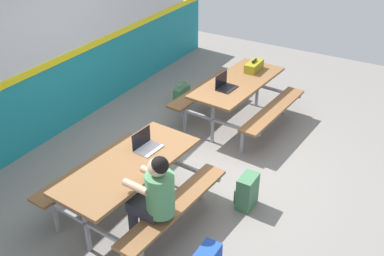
{
  "coord_description": "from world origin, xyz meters",
  "views": [
    {
      "loc": [
        -4.55,
        -2.51,
        3.67
      ],
      "look_at": [
        0.0,
        0.15,
        0.55
      ],
      "focal_mm": 42.29,
      "sensor_mm": 36.0,
      "label": 1
    }
  ],
  "objects_px": {
    "backpack_dark": "(247,192)",
    "tote_bag_bright": "(182,96)",
    "toolbox_grey": "(254,66)",
    "picnic_table_left": "(130,175)",
    "laptop_silver": "(146,145)",
    "picnic_table_right": "(237,91)",
    "laptop_dark": "(225,85)",
    "student_nearer": "(154,195)"
  },
  "relations": [
    {
      "from": "backpack_dark",
      "to": "tote_bag_bright",
      "type": "height_order",
      "value": "backpack_dark"
    },
    {
      "from": "backpack_dark",
      "to": "toolbox_grey",
      "type": "bearing_deg",
      "value": 22.58
    },
    {
      "from": "picnic_table_left",
      "to": "tote_bag_bright",
      "type": "height_order",
      "value": "picnic_table_left"
    },
    {
      "from": "picnic_table_left",
      "to": "laptop_silver",
      "type": "height_order",
      "value": "laptop_silver"
    },
    {
      "from": "picnic_table_right",
      "to": "laptop_dark",
      "type": "xyz_separation_m",
      "value": [
        -0.33,
        0.06,
        0.21
      ]
    },
    {
      "from": "picnic_table_left",
      "to": "toolbox_grey",
      "type": "height_order",
      "value": "toolbox_grey"
    },
    {
      "from": "laptop_silver",
      "to": "student_nearer",
      "type": "bearing_deg",
      "value": -139.13
    },
    {
      "from": "laptop_silver",
      "to": "tote_bag_bright",
      "type": "distance_m",
      "value": 2.58
    },
    {
      "from": "laptop_silver",
      "to": "laptop_dark",
      "type": "relative_size",
      "value": 1.0
    },
    {
      "from": "student_nearer",
      "to": "laptop_silver",
      "type": "height_order",
      "value": "student_nearer"
    },
    {
      "from": "laptop_dark",
      "to": "backpack_dark",
      "type": "bearing_deg",
      "value": -144.17
    },
    {
      "from": "backpack_dark",
      "to": "picnic_table_right",
      "type": "bearing_deg",
      "value": 29.06
    },
    {
      "from": "picnic_table_right",
      "to": "laptop_silver",
      "type": "distance_m",
      "value": 2.29
    },
    {
      "from": "picnic_table_right",
      "to": "backpack_dark",
      "type": "height_order",
      "value": "picnic_table_right"
    },
    {
      "from": "tote_bag_bright",
      "to": "toolbox_grey",
      "type": "bearing_deg",
      "value": -67.35
    },
    {
      "from": "laptop_silver",
      "to": "toolbox_grey",
      "type": "xyz_separation_m",
      "value": [
        2.79,
        -0.16,
        0.02
      ]
    },
    {
      "from": "picnic_table_right",
      "to": "laptop_dark",
      "type": "height_order",
      "value": "laptop_dark"
    },
    {
      "from": "picnic_table_left",
      "to": "laptop_dark",
      "type": "bearing_deg",
      "value": -1.24
    },
    {
      "from": "laptop_dark",
      "to": "toolbox_grey",
      "type": "xyz_separation_m",
      "value": [
        0.84,
        -0.1,
        0.02
      ]
    },
    {
      "from": "picnic_table_right",
      "to": "backpack_dark",
      "type": "xyz_separation_m",
      "value": [
        -1.8,
        -1.0,
        -0.36
      ]
    },
    {
      "from": "laptop_dark",
      "to": "tote_bag_bright",
      "type": "xyz_separation_m",
      "value": [
        0.38,
        1.0,
        -0.59
      ]
    },
    {
      "from": "picnic_table_left",
      "to": "picnic_table_right",
      "type": "distance_m",
      "value": 2.63
    },
    {
      "from": "laptop_silver",
      "to": "laptop_dark",
      "type": "height_order",
      "value": "same"
    },
    {
      "from": "student_nearer",
      "to": "toolbox_grey",
      "type": "bearing_deg",
      "value": 6.45
    },
    {
      "from": "picnic_table_right",
      "to": "tote_bag_bright",
      "type": "height_order",
      "value": "picnic_table_right"
    },
    {
      "from": "backpack_dark",
      "to": "laptop_dark",
      "type": "bearing_deg",
      "value": 35.83
    },
    {
      "from": "student_nearer",
      "to": "backpack_dark",
      "type": "height_order",
      "value": "student_nearer"
    },
    {
      "from": "picnic_table_left",
      "to": "tote_bag_bright",
      "type": "bearing_deg",
      "value": 19.51
    },
    {
      "from": "picnic_table_left",
      "to": "tote_bag_bright",
      "type": "relative_size",
      "value": 4.28
    },
    {
      "from": "picnic_table_right",
      "to": "backpack_dark",
      "type": "relative_size",
      "value": 4.18
    },
    {
      "from": "student_nearer",
      "to": "toolbox_grey",
      "type": "xyz_separation_m",
      "value": [
        3.42,
        0.39,
        0.1
      ]
    },
    {
      "from": "laptop_dark",
      "to": "tote_bag_bright",
      "type": "height_order",
      "value": "laptop_dark"
    },
    {
      "from": "laptop_dark",
      "to": "picnic_table_left",
      "type": "bearing_deg",
      "value": 178.76
    },
    {
      "from": "picnic_table_right",
      "to": "laptop_dark",
      "type": "relative_size",
      "value": 5.48
    },
    {
      "from": "picnic_table_left",
      "to": "student_nearer",
      "type": "height_order",
      "value": "student_nearer"
    },
    {
      "from": "laptop_dark",
      "to": "tote_bag_bright",
      "type": "bearing_deg",
      "value": 69.11
    },
    {
      "from": "laptop_silver",
      "to": "backpack_dark",
      "type": "distance_m",
      "value": 1.35
    },
    {
      "from": "student_nearer",
      "to": "backpack_dark",
      "type": "distance_m",
      "value": 1.34
    },
    {
      "from": "laptop_dark",
      "to": "tote_bag_bright",
      "type": "distance_m",
      "value": 1.22
    },
    {
      "from": "picnic_table_right",
      "to": "toolbox_grey",
      "type": "bearing_deg",
      "value": -4.33
    },
    {
      "from": "laptop_silver",
      "to": "toolbox_grey",
      "type": "distance_m",
      "value": 2.79
    },
    {
      "from": "student_nearer",
      "to": "toolbox_grey",
      "type": "distance_m",
      "value": 3.44
    }
  ]
}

